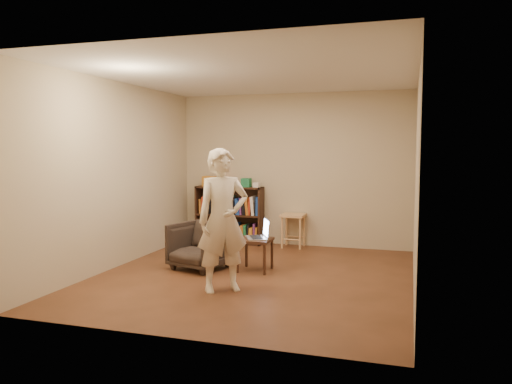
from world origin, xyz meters
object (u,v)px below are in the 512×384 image
(stool, at_px, (293,221))
(side_table, at_px, (255,244))
(armchair, at_px, (200,246))
(laptop, at_px, (260,234))
(person, at_px, (223,220))
(bookshelf, at_px, (230,218))

(stool, distance_m, side_table, 1.75)
(armchair, xyz_separation_m, laptop, (0.82, 0.15, 0.18))
(stool, relative_size, laptop, 1.24)
(person, bearing_deg, side_table, 48.09)
(stool, xyz_separation_m, side_table, (-0.13, -1.74, -0.09))
(side_table, relative_size, laptop, 0.97)
(bookshelf, xyz_separation_m, stool, (1.16, -0.06, 0.02))
(bookshelf, xyz_separation_m, armchair, (0.28, -1.92, -0.12))
(stool, relative_size, side_table, 1.28)
(side_table, bearing_deg, stool, 85.85)
(armchair, distance_m, laptop, 0.86)
(armchair, relative_size, person, 0.43)
(side_table, distance_m, person, 1.14)
(person, bearing_deg, bookshelf, 70.70)
(stool, height_order, side_table, stool)
(bookshelf, bearing_deg, stool, -3.15)
(stool, relative_size, person, 0.34)
(armchair, height_order, laptop, laptop)
(bookshelf, bearing_deg, person, -71.14)
(laptop, height_order, person, person)
(bookshelf, distance_m, armchair, 1.95)
(armchair, xyz_separation_m, side_table, (0.76, 0.11, 0.04))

